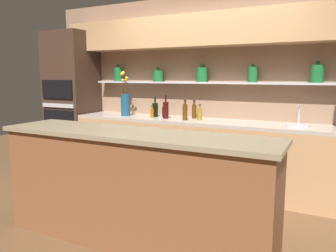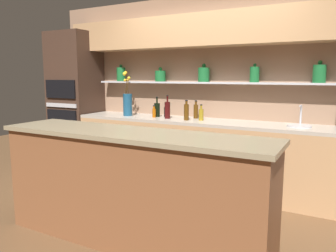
{
  "view_description": "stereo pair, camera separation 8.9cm",
  "coord_description": "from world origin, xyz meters",
  "px_view_note": "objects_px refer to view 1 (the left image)",
  "views": [
    {
      "loc": [
        1.54,
        -2.79,
        1.5
      ],
      "look_at": [
        -0.08,
        0.4,
        0.95
      ],
      "focal_mm": 35.0,
      "sensor_mm": 36.0,
      "label": 1
    },
    {
      "loc": [
        1.62,
        -2.75,
        1.5
      ],
      "look_at": [
        -0.08,
        0.4,
        0.95
      ],
      "focal_mm": 35.0,
      "sensor_mm": 36.0,
      "label": 2
    }
  ],
  "objects_px": {
    "oven_tower": "(72,101)",
    "sink_fixture": "(298,124)",
    "bottle_oil_1": "(200,114)",
    "bottle_spirit_2": "(194,111)",
    "bottle_spirit_4": "(185,112)",
    "bottle_wine_0": "(166,110)",
    "bottle_sauce_5": "(164,111)",
    "flower_vase": "(125,103)",
    "bottle_sauce_6": "(152,112)",
    "bottle_wine_3": "(155,110)"
  },
  "relations": [
    {
      "from": "oven_tower",
      "to": "sink_fixture",
      "type": "bearing_deg",
      "value": 0.21
    },
    {
      "from": "bottle_oil_1",
      "to": "bottle_spirit_2",
      "type": "bearing_deg",
      "value": 132.74
    },
    {
      "from": "oven_tower",
      "to": "bottle_spirit_4",
      "type": "xyz_separation_m",
      "value": [
        2.04,
        -0.1,
        -0.06
      ]
    },
    {
      "from": "bottle_wine_0",
      "to": "bottle_oil_1",
      "type": "xyz_separation_m",
      "value": [
        0.48,
        0.04,
        -0.04
      ]
    },
    {
      "from": "sink_fixture",
      "to": "bottle_sauce_5",
      "type": "xyz_separation_m",
      "value": [
        -1.8,
        0.09,
        0.05
      ]
    },
    {
      "from": "sink_fixture",
      "to": "flower_vase",
      "type": "bearing_deg",
      "value": -178.67
    },
    {
      "from": "bottle_oil_1",
      "to": "oven_tower",
      "type": "bearing_deg",
      "value": 179.56
    },
    {
      "from": "oven_tower",
      "to": "bottle_spirit_2",
      "type": "xyz_separation_m",
      "value": [
        2.07,
        0.14,
        -0.07
      ]
    },
    {
      "from": "bottle_oil_1",
      "to": "bottle_sauce_5",
      "type": "height_order",
      "value": "bottle_oil_1"
    },
    {
      "from": "sink_fixture",
      "to": "bottle_sauce_6",
      "type": "distance_m",
      "value": 1.92
    },
    {
      "from": "bottle_oil_1",
      "to": "bottle_spirit_4",
      "type": "height_order",
      "value": "bottle_spirit_4"
    },
    {
      "from": "sink_fixture",
      "to": "bottle_spirit_4",
      "type": "height_order",
      "value": "bottle_spirit_4"
    },
    {
      "from": "bottle_sauce_6",
      "to": "bottle_spirit_4",
      "type": "bearing_deg",
      "value": -6.71
    },
    {
      "from": "bottle_wine_3",
      "to": "flower_vase",
      "type": "bearing_deg",
      "value": -168.04
    },
    {
      "from": "bottle_spirit_2",
      "to": "bottle_sauce_6",
      "type": "distance_m",
      "value": 0.59
    },
    {
      "from": "flower_vase",
      "to": "bottle_spirit_4",
      "type": "distance_m",
      "value": 0.99
    },
    {
      "from": "flower_vase",
      "to": "bottle_wine_3",
      "type": "bearing_deg",
      "value": 11.96
    },
    {
      "from": "bottle_wine_0",
      "to": "bottle_sauce_6",
      "type": "relative_size",
      "value": 1.88
    },
    {
      "from": "bottle_wine_0",
      "to": "bottle_oil_1",
      "type": "height_order",
      "value": "bottle_wine_0"
    },
    {
      "from": "bottle_spirit_4",
      "to": "bottle_spirit_2",
      "type": "bearing_deg",
      "value": 82.18
    },
    {
      "from": "flower_vase",
      "to": "bottle_spirit_2",
      "type": "xyz_separation_m",
      "value": [
        1.01,
        0.18,
        -0.09
      ]
    },
    {
      "from": "flower_vase",
      "to": "bottle_spirit_4",
      "type": "bearing_deg",
      "value": -3.27
    },
    {
      "from": "bottle_oil_1",
      "to": "bottle_spirit_4",
      "type": "distance_m",
      "value": 0.2
    },
    {
      "from": "bottle_sauce_6",
      "to": "bottle_wine_3",
      "type": "bearing_deg",
      "value": 91.5
    },
    {
      "from": "oven_tower",
      "to": "bottle_wine_3",
      "type": "distance_m",
      "value": 1.51
    },
    {
      "from": "bottle_wine_0",
      "to": "flower_vase",
      "type": "bearing_deg",
      "value": 179.02
    },
    {
      "from": "bottle_oil_1",
      "to": "bottle_sauce_5",
      "type": "relative_size",
      "value": 1.12
    },
    {
      "from": "bottle_wine_3",
      "to": "bottle_oil_1",
      "type": "bearing_deg",
      "value": -5.56
    },
    {
      "from": "flower_vase",
      "to": "bottle_sauce_5",
      "type": "height_order",
      "value": "flower_vase"
    },
    {
      "from": "flower_vase",
      "to": "bottle_sauce_6",
      "type": "relative_size",
      "value": 3.8
    },
    {
      "from": "bottle_spirit_4",
      "to": "bottle_sauce_5",
      "type": "height_order",
      "value": "bottle_spirit_4"
    },
    {
      "from": "bottle_spirit_2",
      "to": "bottle_wine_3",
      "type": "distance_m",
      "value": 0.57
    },
    {
      "from": "flower_vase",
      "to": "bottle_sauce_6",
      "type": "height_order",
      "value": "flower_vase"
    },
    {
      "from": "bottle_wine_3",
      "to": "bottle_wine_0",
      "type": "bearing_deg",
      "value": -25.08
    },
    {
      "from": "bottle_spirit_2",
      "to": "flower_vase",
      "type": "bearing_deg",
      "value": -169.88
    },
    {
      "from": "bottle_sauce_5",
      "to": "flower_vase",
      "type": "bearing_deg",
      "value": -165.99
    },
    {
      "from": "bottle_wine_3",
      "to": "bottle_sauce_6",
      "type": "relative_size",
      "value": 1.68
    },
    {
      "from": "bottle_oil_1",
      "to": "bottle_spirit_2",
      "type": "height_order",
      "value": "bottle_spirit_2"
    },
    {
      "from": "sink_fixture",
      "to": "bottle_spirit_4",
      "type": "relative_size",
      "value": 1.0
    },
    {
      "from": "bottle_wine_0",
      "to": "bottle_spirit_2",
      "type": "bearing_deg",
      "value": 29.41
    },
    {
      "from": "bottle_sauce_5",
      "to": "bottle_wine_0",
      "type": "bearing_deg",
      "value": -54.67
    },
    {
      "from": "bottle_oil_1",
      "to": "bottle_wine_0",
      "type": "bearing_deg",
      "value": -175.66
    },
    {
      "from": "bottle_spirit_4",
      "to": "sink_fixture",
      "type": "bearing_deg",
      "value": 4.58
    },
    {
      "from": "flower_vase",
      "to": "bottle_oil_1",
      "type": "bearing_deg",
      "value": 1.25
    },
    {
      "from": "bottle_spirit_4",
      "to": "bottle_sauce_6",
      "type": "xyz_separation_m",
      "value": [
        -0.53,
        0.06,
        -0.04
      ]
    },
    {
      "from": "bottle_sauce_6",
      "to": "oven_tower",
      "type": "bearing_deg",
      "value": 178.64
    },
    {
      "from": "flower_vase",
      "to": "bottle_wine_0",
      "type": "distance_m",
      "value": 0.68
    },
    {
      "from": "bottle_oil_1",
      "to": "bottle_sauce_6",
      "type": "height_order",
      "value": "bottle_oil_1"
    },
    {
      "from": "bottle_spirit_4",
      "to": "bottle_sauce_6",
      "type": "distance_m",
      "value": 0.54
    },
    {
      "from": "bottle_oil_1",
      "to": "bottle_sauce_5",
      "type": "distance_m",
      "value": 0.6
    }
  ]
}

